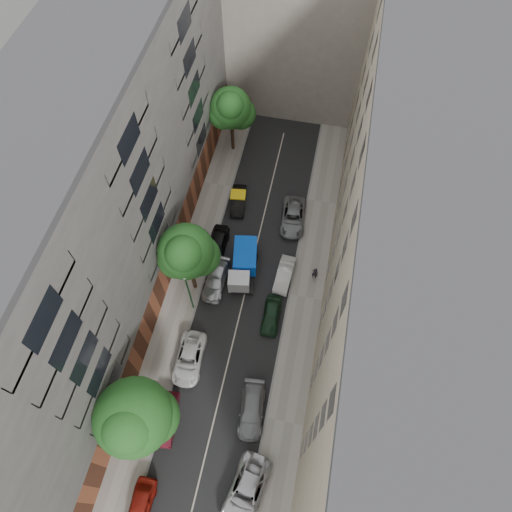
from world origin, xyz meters
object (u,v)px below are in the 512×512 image
(car_left_2, at_px, (189,359))
(car_right_4, at_px, (293,217))
(tree_near, at_px, (135,419))
(tree_far, at_px, (231,110))
(tarp_truck, at_px, (244,264))
(car_left_1, at_px, (166,419))
(car_right_3, at_px, (284,275))
(tree_mid, at_px, (187,254))
(car_left_3, at_px, (216,280))
(car_right_0, at_px, (246,491))
(car_right_2, at_px, (271,315))
(car_left_0, at_px, (140,508))
(car_right_1, at_px, (252,410))
(lamp_post, at_px, (188,289))
(car_left_4, at_px, (217,245))
(car_left_5, at_px, (238,201))
(pedestrian, at_px, (315,273))

(car_left_2, bearing_deg, car_right_4, 66.08)
(tree_near, bearing_deg, tree_far, 90.92)
(tree_near, bearing_deg, car_left_2, 77.74)
(tarp_truck, relative_size, car_left_1, 1.28)
(car_right_3, bearing_deg, tree_mid, -156.95)
(car_left_3, xyz_separation_m, car_right_0, (6.40, -16.23, 0.09))
(car_left_3, distance_m, car_right_3, 6.29)
(car_left_3, height_order, tree_near, tree_near)
(car_right_2, bearing_deg, car_left_0, -112.72)
(tree_mid, bearing_deg, car_right_1, -52.99)
(car_right_4, xyz_separation_m, lamp_post, (-7.15, -11.16, 3.19))
(car_left_1, xyz_separation_m, car_left_4, (-0.00, 16.20, 0.05))
(car_right_4, distance_m, lamp_post, 13.63)
(tree_far, xyz_separation_m, lamp_post, (0.79, -19.22, -1.80))
(car_left_0, bearing_deg, tree_far, 91.22)
(tarp_truck, distance_m, car_left_4, 3.56)
(car_right_1, distance_m, car_right_3, 12.41)
(car_right_4, height_order, tree_far, tree_far)
(car_left_2, height_order, car_right_0, car_right_0)
(tarp_truck, height_order, tree_mid, tree_mid)
(car_left_3, height_order, car_right_4, car_right_4)
(car_right_3, relative_size, tree_near, 0.46)
(car_right_3, xyz_separation_m, tree_near, (-7.73, -15.58, 5.14))
(car_left_0, distance_m, tree_far, 35.55)
(car_left_5, distance_m, car_right_3, 9.54)
(car_left_1, relative_size, lamp_post, 0.70)
(car_right_3, distance_m, car_right_4, 6.52)
(car_left_0, xyz_separation_m, car_left_3, (0.80, 18.79, -0.03))
(car_left_4, bearing_deg, tree_near, -94.28)
(car_left_1, xyz_separation_m, car_right_2, (6.40, 10.20, -0.05))
(car_right_4, bearing_deg, tree_mid, -133.24)
(tree_mid, relative_size, tree_far, 1.10)
(tarp_truck, xyz_separation_m, car_left_2, (-2.56, -9.37, -0.63))
(car_left_2, bearing_deg, car_left_0, -95.15)
(tree_far, bearing_deg, car_left_1, -87.25)
(tree_near, distance_m, pedestrian, 19.83)
(car_left_2, xyz_separation_m, tree_mid, (-1.34, 6.69, 5.58))
(tarp_truck, bearing_deg, car_right_0, -86.48)
(car_right_2, bearing_deg, tree_mid, 167.06)
(car_left_2, distance_m, car_right_3, 11.36)
(car_left_5, relative_size, lamp_post, 0.64)
(car_right_3, bearing_deg, tree_far, 123.15)
(car_left_0, xyz_separation_m, car_left_4, (0.00, 22.40, 0.06))
(car_left_4, xyz_separation_m, tree_far, (-1.39, 12.77, 4.93))
(car_right_3, bearing_deg, lamp_post, -144.21)
(car_right_0, bearing_deg, tree_mid, 127.45)
(car_left_5, distance_m, tree_near, 23.61)
(tree_near, bearing_deg, car_left_4, 87.02)
(tree_near, height_order, lamp_post, tree_near)
(car_left_3, bearing_deg, tree_mid, -150.63)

